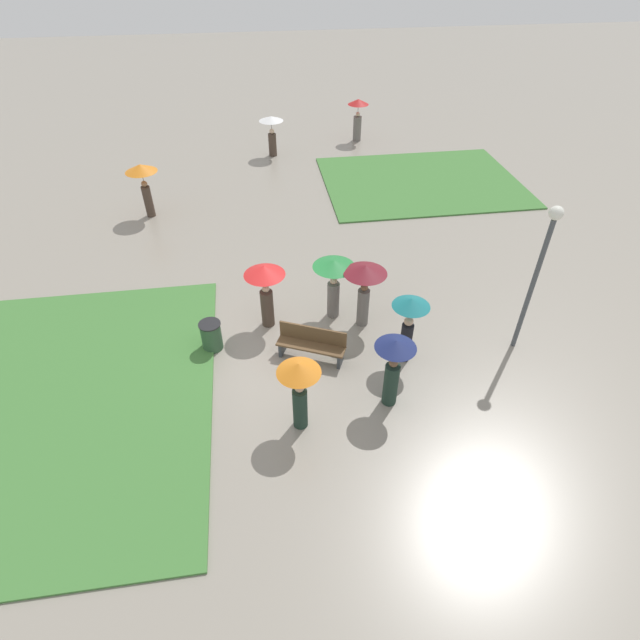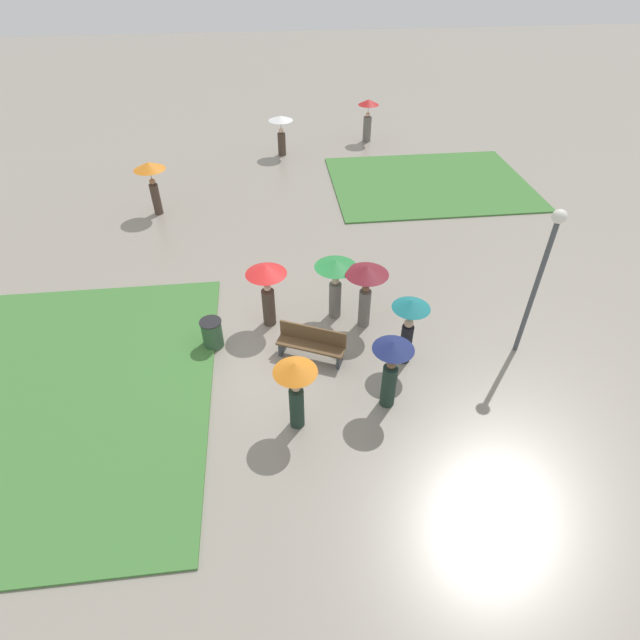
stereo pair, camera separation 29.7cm
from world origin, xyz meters
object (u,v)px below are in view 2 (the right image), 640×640
object	(u,v)px
crowd_person_orange	(296,383)
crowd_person_red	(267,281)
crowd_person_maroon	(366,281)
lone_walker_far_path	(281,128)
crowd_person_teal	(409,319)
lamp_post	(543,265)
crowd_person_navy	(391,365)
park_bench	(311,343)
lone_walker_mid_plaza	(368,114)
trash_bin	(212,333)
crowd_person_green	(336,276)
lone_walker_near_lawn	(151,175)

from	to	relation	value
crowd_person_orange	crowd_person_red	xyz separation A→B (m)	(-0.49, 3.62, 0.09)
crowd_person_orange	crowd_person_maroon	xyz separation A→B (m)	(2.09, 3.28, 0.12)
crowd_person_orange	lone_walker_far_path	bearing A→B (deg)	179.19
crowd_person_teal	lamp_post	bearing A→B (deg)	-9.39
crowd_person_teal	crowd_person_navy	bearing A→B (deg)	-129.33
park_bench	crowd_person_navy	xyz separation A→B (m)	(1.58, -1.76, 0.77)
lone_walker_mid_plaza	crowd_person_maroon	bearing A→B (deg)	-101.40
crowd_person_navy	lone_walker_mid_plaza	distance (m)	17.26
crowd_person_red	crowd_person_teal	bearing A→B (deg)	-54.51
trash_bin	lone_walker_mid_plaza	xyz separation A→B (m)	(6.80, 14.57, 0.90)
park_bench	crowd_person_maroon	bearing A→B (deg)	60.65
crowd_person_red	crowd_person_navy	size ratio (longest dim) A/B	1.01
crowd_person_maroon	crowd_person_navy	world-z (taller)	crowd_person_maroon
crowd_person_maroon	lone_walker_far_path	bearing A→B (deg)	-53.21
crowd_person_teal	crowd_person_green	xyz separation A→B (m)	(-1.50, 2.02, -0.02)
crowd_person_navy	trash_bin	bearing A→B (deg)	69.14
crowd_person_red	lone_walker_mid_plaza	bearing A→B (deg)	43.84
crowd_person_orange	crowd_person_navy	distance (m)	2.15
crowd_person_maroon	crowd_person_red	size ratio (longest dim) A/B	0.99
lone_walker_near_lawn	crowd_person_teal	bearing A→B (deg)	91.67
trash_bin	crowd_person_maroon	distance (m)	4.23
trash_bin	lone_walker_mid_plaza	bearing A→B (deg)	64.97
crowd_person_red	lone_walker_far_path	bearing A→B (deg)	60.20
lamp_post	crowd_person_teal	xyz separation A→B (m)	(-3.01, -0.08, -1.25)
lamp_post	trash_bin	world-z (taller)	lamp_post
trash_bin	lone_walker_far_path	bearing A→B (deg)	79.23
crowd_person_teal	lone_walker_near_lawn	size ratio (longest dim) A/B	0.96
crowd_person_green	lone_walker_far_path	size ratio (longest dim) A/B	1.02
crowd_person_teal	lone_walker_mid_plaza	size ratio (longest dim) A/B	0.96
lone_walker_far_path	park_bench	bearing A→B (deg)	67.87
crowd_person_green	crowd_person_maroon	bearing A→B (deg)	-116.34
lamp_post	crowd_person_green	world-z (taller)	lamp_post
park_bench	crowd_person_green	world-z (taller)	crowd_person_green
park_bench	crowd_person_navy	distance (m)	2.49
lone_walker_mid_plaza	crowd_person_red	bearing A→B (deg)	-111.50
crowd_person_orange	lone_walker_near_lawn	bearing A→B (deg)	-156.29
park_bench	crowd_person_navy	world-z (taller)	crowd_person_navy
crowd_person_orange	crowd_person_maroon	distance (m)	3.90
lone_walker_far_path	crowd_person_maroon	bearing A→B (deg)	74.82
lamp_post	crowd_person_red	bearing A→B (deg)	164.18
crowd_person_red	park_bench	bearing A→B (deg)	-80.67
park_bench	lone_walker_mid_plaza	size ratio (longest dim) A/B	0.89
trash_bin	crowd_person_teal	xyz separation A→B (m)	(4.84, -1.12, 0.95)
park_bench	lone_walker_mid_plaza	distance (m)	15.90
lone_walker_near_lawn	trash_bin	bearing A→B (deg)	69.89
lamp_post	lone_walker_far_path	xyz separation A→B (m)	(-5.34, 14.23, -1.34)
park_bench	lamp_post	distance (m)	5.75
park_bench	crowd_person_orange	distance (m)	2.37
trash_bin	lone_walker_near_lawn	world-z (taller)	lone_walker_near_lawn
park_bench	crowd_person_teal	distance (m)	2.52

